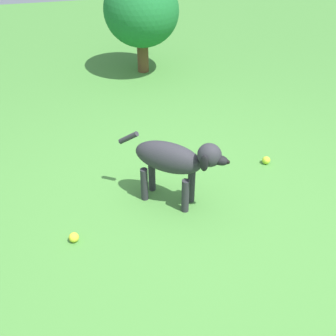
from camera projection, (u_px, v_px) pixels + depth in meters
ground at (199, 218)px, 2.76m from camera, size 14.00×14.00×0.00m
dog at (174, 160)px, 2.70m from camera, size 0.55×0.66×0.55m
tennis_ball_0 at (74, 237)px, 2.56m from camera, size 0.07×0.07×0.07m
tennis_ball_1 at (266, 160)px, 3.29m from camera, size 0.07×0.07×0.07m
shrub_near at (141, 11)px, 4.58m from camera, size 0.97×0.87×1.15m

